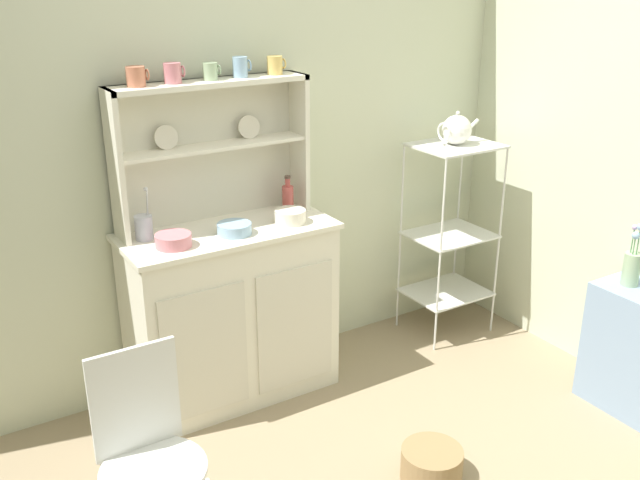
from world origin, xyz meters
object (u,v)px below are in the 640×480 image
object	(u,v)px
floor_basket	(432,464)
utensil_jar	(144,227)
bakers_rack	(450,223)
flower_vase	(632,265)
jam_bottle	(288,197)
wire_chair	(146,445)
hutch_shelf_unit	(209,140)
porcelain_teapot	(457,130)
cup_terracotta_0	(136,76)
bowl_mixing_large	(173,240)
hutch_cabinet	(232,312)

from	to	relation	value
floor_basket	utensil_jar	xyz separation A→B (m)	(-0.78, 1.11, 0.87)
bakers_rack	flower_vase	xyz separation A→B (m)	(0.23, -0.99, 0.05)
flower_vase	jam_bottle	bearing A→B (deg)	137.27
wire_chair	bakers_rack	bearing A→B (deg)	37.20
hutch_shelf_unit	floor_basket	world-z (taller)	hutch_shelf_unit
hutch_shelf_unit	porcelain_teapot	distance (m)	1.36
cup_terracotta_0	flower_vase	xyz separation A→B (m)	(1.91, -1.15, -0.87)
bowl_mixing_large	hutch_cabinet	bearing A→B (deg)	14.09
wire_chair	bowl_mixing_large	bearing A→B (deg)	76.70
wire_chair	hutch_shelf_unit	bearing A→B (deg)	70.17
jam_bottle	flower_vase	size ratio (longest dim) A/B	0.57
utensil_jar	flower_vase	size ratio (longest dim) A/B	0.76
wire_chair	cup_terracotta_0	size ratio (longest dim) A/B	9.02
hutch_shelf_unit	flower_vase	world-z (taller)	hutch_shelf_unit
jam_bottle	floor_basket	bearing A→B (deg)	-87.67
jam_bottle	bakers_rack	bearing A→B (deg)	-7.11
hutch_cabinet	floor_basket	size ratio (longest dim) A/B	3.85
bakers_rack	cup_terracotta_0	xyz separation A→B (m)	(-1.67, 0.16, 0.92)
wire_chair	porcelain_teapot	distance (m)	2.33
cup_terracotta_0	utensil_jar	xyz separation A→B (m)	(-0.04, -0.04, -0.65)
jam_bottle	flower_vase	world-z (taller)	jam_bottle
porcelain_teapot	flower_vase	bearing A→B (deg)	-76.73
hutch_cabinet	porcelain_teapot	world-z (taller)	porcelain_teapot
hutch_shelf_unit	bakers_rack	bearing A→B (deg)	-8.39
floor_basket	porcelain_teapot	distance (m)	1.77
bakers_rack	cup_terracotta_0	size ratio (longest dim) A/B	11.82
hutch_shelf_unit	cup_terracotta_0	world-z (taller)	cup_terracotta_0
bowl_mixing_large	flower_vase	xyz separation A→B (m)	(1.87, -0.96, -0.19)
hutch_shelf_unit	hutch_cabinet	bearing A→B (deg)	-90.00
utensil_jar	flower_vase	distance (m)	2.25
hutch_cabinet	porcelain_teapot	bearing A→B (deg)	-1.51
hutch_shelf_unit	cup_terracotta_0	distance (m)	0.46
hutch_shelf_unit	jam_bottle	size ratio (longest dim) A/B	5.22
hutch_shelf_unit	porcelain_teapot	bearing A→B (deg)	-8.40
hutch_shelf_unit	bowl_mixing_large	world-z (taller)	hutch_shelf_unit
floor_basket	cup_terracotta_0	xyz separation A→B (m)	(-0.74, 1.15, 1.52)
hutch_cabinet	bowl_mixing_large	size ratio (longest dim) A/B	6.31
bakers_rack	cup_terracotta_0	bearing A→B (deg)	174.62
wire_chair	porcelain_teapot	xyz separation A→B (m)	(2.07, 0.83, 0.68)
hutch_cabinet	wire_chair	distance (m)	1.13
jam_bottle	porcelain_teapot	bearing A→B (deg)	-7.13
hutch_shelf_unit	bakers_rack	size ratio (longest dim) A/B	0.84
hutch_cabinet	bakers_rack	world-z (taller)	bakers_rack
floor_basket	utensil_jar	bearing A→B (deg)	125.29
jam_bottle	hutch_shelf_unit	bearing A→B (deg)	168.31
cup_terracotta_0	bowl_mixing_large	distance (m)	0.71
floor_basket	cup_terracotta_0	size ratio (longest dim) A/B	2.76
hutch_shelf_unit	porcelain_teapot	xyz separation A→B (m)	(1.34, -0.20, -0.07)
cup_terracotta_0	porcelain_teapot	world-z (taller)	cup_terracotta_0
jam_bottle	flower_vase	bearing A→B (deg)	-42.73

